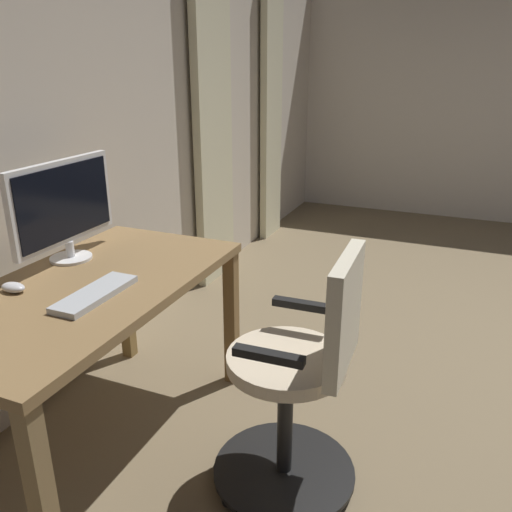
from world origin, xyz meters
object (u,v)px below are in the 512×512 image
(desk, at_px, (89,306))
(computer_monitor, at_px, (64,206))
(computer_keyboard, at_px, (95,294))
(office_chair, at_px, (301,383))
(computer_mouse, at_px, (13,287))

(desk, relative_size, computer_monitor, 2.34)
(desk, xyz_separation_m, computer_keyboard, (0.08, 0.11, 0.11))
(office_chair, distance_m, computer_keyboard, 0.82)
(office_chair, distance_m, computer_monitor, 1.23)
(computer_mouse, bearing_deg, computer_monitor, -173.11)
(desk, relative_size, computer_keyboard, 3.72)
(computer_monitor, relative_size, computer_mouse, 5.80)
(computer_monitor, xyz_separation_m, computer_mouse, (0.36, 0.04, -0.22))
(computer_monitor, relative_size, computer_keyboard, 1.59)
(desk, distance_m, office_chair, 0.89)
(computer_monitor, bearing_deg, desk, 51.49)
(office_chair, distance_m, computer_mouse, 1.13)
(computer_keyboard, bearing_deg, computer_mouse, -75.23)
(desk, bearing_deg, computer_monitor, -128.51)
(computer_keyboard, bearing_deg, office_chair, 103.32)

